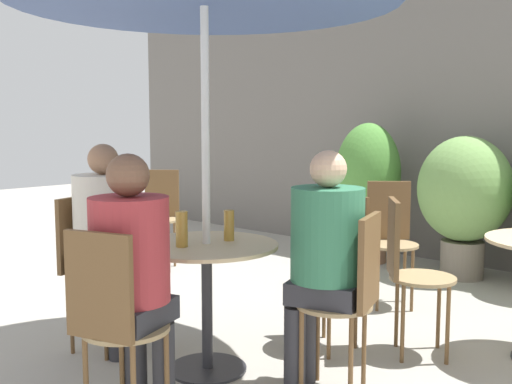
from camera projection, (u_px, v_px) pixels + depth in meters
The scene contains 17 objects.
ground_plane at pixel (201, 380), 3.20m from camera, with size 20.00×20.00×0.00m, color #9E998E.
storefront_wall at pixel (479, 110), 5.64m from camera, with size 10.00×0.06×3.00m.
cafe_table_near at pixel (207, 274), 3.28m from camera, with size 0.79×0.79×0.72m.
bistro_chair_0 at pixel (89, 258), 3.62m from camera, with size 0.42×0.41×0.93m.
bistro_chair_1 at pixel (112, 314), 2.54m from camera, with size 0.41×0.42×0.93m.
bistro_chair_2 at pixel (352, 288), 2.94m from camera, with size 0.42×0.41×0.93m.
bistro_chair_3 at pixel (407, 262), 3.50m from camera, with size 0.44×0.44×0.93m.
bistro_chair_4 at pixel (160, 209), 5.68m from camera, with size 0.44×0.44×0.93m.
bistro_chair_5 at pixel (337, 256), 3.67m from camera, with size 0.39×0.39×0.93m.
bistro_chair_6 at pixel (390, 230), 4.54m from camera, with size 0.44×0.44×0.93m.
seated_person_0 at pixel (107, 230), 3.53m from camera, with size 0.43×0.40×1.25m.
seated_person_1 at pixel (132, 266), 2.65m from camera, with size 0.39×0.41×1.24m.
seated_person_2 at pixel (324, 251), 2.98m from camera, with size 0.43×0.40×1.24m.
beer_glass_0 at pixel (182, 229), 3.17m from camera, with size 0.06×0.06×0.19m.
beer_glass_1 at pixel (229, 225), 3.34m from camera, with size 0.06×0.06×0.17m.
potted_plant_0 at pixel (368, 182), 5.89m from camera, with size 0.64×0.64×1.38m.
potted_plant_1 at pixel (465, 194), 5.27m from camera, with size 0.82×0.82×1.26m.
Camera 1 is at (2.29, -2.06, 1.37)m, focal length 42.00 mm.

